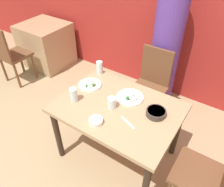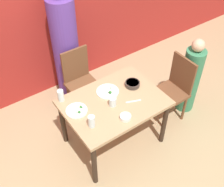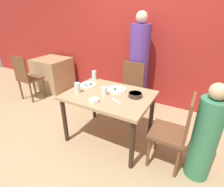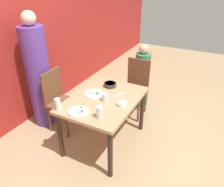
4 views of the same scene
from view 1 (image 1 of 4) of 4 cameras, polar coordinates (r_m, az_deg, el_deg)
name	(u,v)px [view 1 (image 1 of 4)]	position (r m, az deg, el deg)	size (l,w,h in m)	color
ground_plane	(117,153)	(2.59, 1.31, -15.28)	(10.00, 10.00, 0.00)	tan
dining_table	(118,114)	(2.11, 1.56, -5.26)	(1.14, 0.84, 0.72)	tan
chair_adult_spot	(151,84)	(2.71, 10.03, 2.47)	(0.40, 0.40, 0.94)	brown
chair_child_spot	(209,175)	(2.00, 24.02, -18.83)	(0.40, 0.40, 0.94)	brown
person_adult	(165,51)	(2.84, 13.78, 10.67)	(0.35, 0.35, 1.74)	#5B3893
bowl_curry	(156,113)	(1.98, 11.42, -4.90)	(0.18, 0.18, 0.05)	#3D332D
plate_rice_adult	(131,97)	(2.13, 4.91, -0.89)	(0.27, 0.27, 0.05)	white
plate_rice_child	(90,85)	(2.29, -5.75, 2.30)	(0.24, 0.24, 0.05)	white
bowl_rice_small	(96,121)	(1.88, -4.23, -7.15)	(0.12, 0.12, 0.04)	white
glass_water_tall	(99,67)	(2.46, -3.29, 6.80)	(0.07, 0.07, 0.15)	silver
glass_water_short	(74,95)	(2.09, -9.98, -0.35)	(0.07, 0.07, 0.14)	silver
glass_water_center	(112,103)	(2.00, -0.06, -2.45)	(0.08, 0.08, 0.11)	silver
fork_steel	(128,123)	(1.90, 4.17, -7.57)	(0.17, 0.09, 0.01)	silver
background_table	(46,45)	(4.07, -16.77, 12.08)	(0.75, 0.70, 0.73)	tan
chair_background	(10,53)	(3.66, -25.09, 9.48)	(0.40, 0.40, 0.94)	brown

